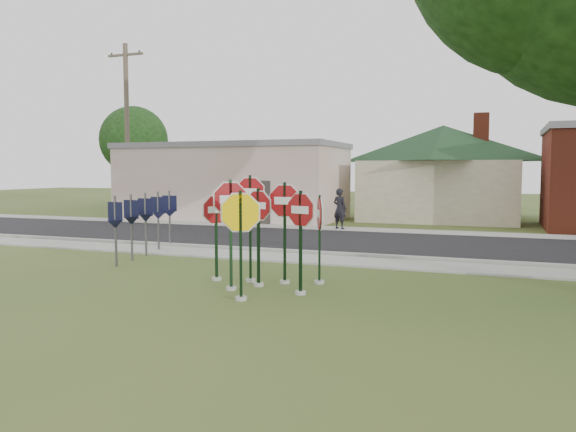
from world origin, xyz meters
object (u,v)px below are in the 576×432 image
at_px(stop_sign_yellow, 241,230).
at_px(stop_sign_center, 258,225).
at_px(pedestrian, 340,209).
at_px(stop_sign_left, 231,218).
at_px(utility_pole_near, 127,129).

bearing_deg(stop_sign_yellow, stop_sign_center, 99.36).
height_order(stop_sign_yellow, pedestrian, stop_sign_yellow).
distance_m(stop_sign_left, utility_pole_near, 19.95).
bearing_deg(stop_sign_left, utility_pole_near, 133.10).
bearing_deg(stop_sign_center, utility_pole_near, 135.21).
xyz_separation_m(stop_sign_yellow, pedestrian, (-1.79, 14.05, -0.50)).
xyz_separation_m(stop_sign_left, pedestrian, (-1.14, 13.22, -0.66)).
relative_size(utility_pole_near, pedestrian, 5.16).
bearing_deg(stop_sign_yellow, pedestrian, 97.26).
relative_size(stop_sign_yellow, pedestrian, 1.31).
distance_m(stop_sign_center, stop_sign_left, 0.76).
xyz_separation_m(stop_sign_yellow, stop_sign_left, (-0.65, 0.84, 0.15)).
xyz_separation_m(stop_sign_center, stop_sign_yellow, (0.24, -1.45, 0.04)).
bearing_deg(utility_pole_near, stop_sign_left, -46.90).
bearing_deg(stop_sign_center, pedestrian, 97.02).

